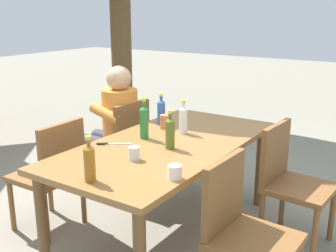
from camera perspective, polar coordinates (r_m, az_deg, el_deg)
The scene contains 16 objects.
ground_plane at distance 3.24m, azimuth 0.00°, elevation -14.74°, with size 24.00×24.00×0.00m, color gray.
dining_table at distance 2.96m, azimuth 0.00°, elevation -3.75°, with size 1.85×0.93×0.74m.
chair_far_right at distance 3.76m, azimuth -6.26°, elevation -2.22°, with size 0.47×0.47×0.87m.
chair_near_left at distance 2.36m, azimuth 10.22°, elevation -13.72°, with size 0.46×0.46×0.87m.
chair_far_left at distance 3.21m, azimuth -15.73°, elevation -5.95°, with size 0.45×0.45×0.87m.
chair_near_right at distance 3.08m, azimuth 16.52°, elevation -6.93°, with size 0.47×0.47×0.87m.
person_in_white_shirt at distance 3.78m, azimuth -7.55°, elevation 0.50°, with size 0.47×0.61×1.18m.
bottle_blue at distance 3.35m, azimuth -0.95°, elevation 2.04°, with size 0.06×0.06×0.26m.
bottle_green at distance 2.99m, azimuth -3.34°, elevation 0.69°, with size 0.06×0.06×0.30m.
bottle_olive at distance 2.76m, azimuth 0.29°, elevation -0.88°, with size 0.06×0.06×0.27m.
bottle_clear at distance 3.12m, azimuth 2.14°, elevation 0.97°, with size 0.06×0.06×0.26m.
bottle_amber at distance 2.28m, azimuth -10.86°, elevation -4.94°, with size 0.06×0.06×0.26m.
cup_terracotta at distance 3.26m, azimuth -0.45°, elevation 0.60°, with size 0.08×0.08×0.11m, color #BC6B47.
cup_white at distance 2.29m, azimuth 0.95°, elevation -6.42°, with size 0.08×0.08×0.08m, color white.
cup_glass at distance 2.59m, azimuth -4.74°, elevation -3.81°, with size 0.07×0.07×0.09m, color silver.
table_knife at distance 2.91m, azimuth -7.91°, elevation -2.47°, with size 0.16×0.21×0.01m.
Camera 1 is at (-2.32, -1.54, 1.64)m, focal length 43.86 mm.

